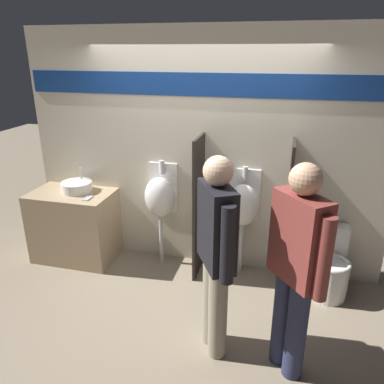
{
  "coord_description": "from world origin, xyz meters",
  "views": [
    {
      "loc": [
        0.91,
        -3.38,
        2.44
      ],
      "look_at": [
        0.0,
        0.17,
        1.05
      ],
      "focal_mm": 35.0,
      "sensor_mm": 36.0,
      "label": 1
    }
  ],
  "objects_px": {
    "urinal_near_counter": "(160,197)",
    "person_in_vest": "(216,251)",
    "toilet": "(329,269)",
    "sink_basin": "(77,187)",
    "urinal_far": "(243,205)",
    "person_with_lanyard": "(296,265)",
    "cell_phone": "(88,198)"
  },
  "relations": [
    {
      "from": "urinal_near_counter",
      "to": "person_in_vest",
      "type": "height_order",
      "value": "person_in_vest"
    },
    {
      "from": "urinal_near_counter",
      "to": "toilet",
      "type": "relative_size",
      "value": 1.49
    },
    {
      "from": "sink_basin",
      "to": "toilet",
      "type": "distance_m",
      "value": 3.0
    },
    {
      "from": "person_in_vest",
      "to": "urinal_near_counter",
      "type": "bearing_deg",
      "value": 6.98
    },
    {
      "from": "urinal_far",
      "to": "person_with_lanyard",
      "type": "height_order",
      "value": "person_with_lanyard"
    },
    {
      "from": "sink_basin",
      "to": "person_in_vest",
      "type": "xyz_separation_m",
      "value": [
        1.91,
        -1.15,
        0.04
      ]
    },
    {
      "from": "person_in_vest",
      "to": "toilet",
      "type": "bearing_deg",
      "value": -72.31
    },
    {
      "from": "toilet",
      "to": "person_in_vest",
      "type": "distance_m",
      "value": 1.62
    },
    {
      "from": "cell_phone",
      "to": "urinal_far",
      "type": "bearing_deg",
      "value": 9.1
    },
    {
      "from": "toilet",
      "to": "person_in_vest",
      "type": "relative_size",
      "value": 0.49
    },
    {
      "from": "person_with_lanyard",
      "to": "person_in_vest",
      "type": "bearing_deg",
      "value": 43.87
    },
    {
      "from": "cell_phone",
      "to": "person_in_vest",
      "type": "bearing_deg",
      "value": -30.04
    },
    {
      "from": "cell_phone",
      "to": "sink_basin",
      "type": "bearing_deg",
      "value": 143.22
    },
    {
      "from": "urinal_near_counter",
      "to": "person_with_lanyard",
      "type": "relative_size",
      "value": 0.72
    },
    {
      "from": "toilet",
      "to": "person_in_vest",
      "type": "bearing_deg",
      "value": -133.5
    },
    {
      "from": "urinal_near_counter",
      "to": "person_in_vest",
      "type": "relative_size",
      "value": 0.73
    },
    {
      "from": "urinal_near_counter",
      "to": "urinal_far",
      "type": "bearing_deg",
      "value": 0.0
    },
    {
      "from": "cell_phone",
      "to": "urinal_far",
      "type": "height_order",
      "value": "urinal_far"
    },
    {
      "from": "cell_phone",
      "to": "toilet",
      "type": "height_order",
      "value": "cell_phone"
    },
    {
      "from": "urinal_near_counter",
      "to": "person_in_vest",
      "type": "distance_m",
      "value": 1.54
    },
    {
      "from": "urinal_far",
      "to": "person_with_lanyard",
      "type": "distance_m",
      "value": 1.43
    },
    {
      "from": "cell_phone",
      "to": "urinal_far",
      "type": "xyz_separation_m",
      "value": [
        1.73,
        0.28,
        -0.01
      ]
    },
    {
      "from": "person_with_lanyard",
      "to": "sink_basin",
      "type": "bearing_deg",
      "value": 24.6
    },
    {
      "from": "urinal_near_counter",
      "to": "person_with_lanyard",
      "type": "xyz_separation_m",
      "value": [
        1.51,
        -1.31,
        0.11
      ]
    },
    {
      "from": "cell_phone",
      "to": "toilet",
      "type": "distance_m",
      "value": 2.75
    },
    {
      "from": "urinal_far",
      "to": "toilet",
      "type": "xyz_separation_m",
      "value": [
        0.96,
        -0.17,
        -0.56
      ]
    },
    {
      "from": "sink_basin",
      "to": "person_with_lanyard",
      "type": "relative_size",
      "value": 0.21
    },
    {
      "from": "sink_basin",
      "to": "urinal_near_counter",
      "type": "bearing_deg",
      "value": 5.45
    },
    {
      "from": "sink_basin",
      "to": "urinal_far",
      "type": "height_order",
      "value": "urinal_far"
    },
    {
      "from": "urinal_far",
      "to": "person_with_lanyard",
      "type": "relative_size",
      "value": 0.72
    },
    {
      "from": "cell_phone",
      "to": "person_in_vest",
      "type": "distance_m",
      "value": 1.93
    },
    {
      "from": "cell_phone",
      "to": "person_with_lanyard",
      "type": "distance_m",
      "value": 2.51
    }
  ]
}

